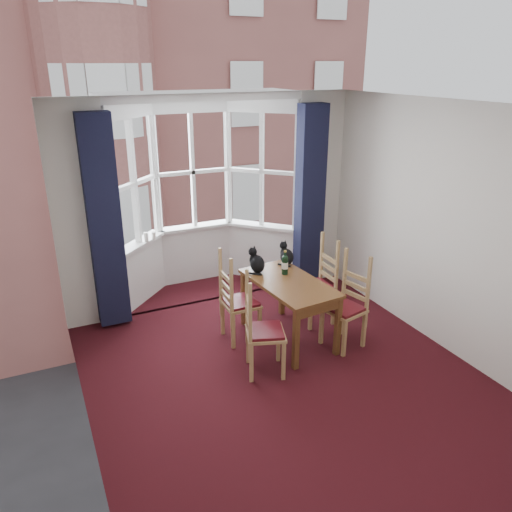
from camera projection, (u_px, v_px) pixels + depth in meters
floor at (289, 383)px, 5.25m from camera, size 4.50×4.50×0.00m
ceiling at (297, 107)px, 4.24m from camera, size 4.50×4.50×0.00m
wall_left at (72, 299)px, 3.96m from camera, size 0.00×4.50×4.50m
wall_right at (451, 232)px, 5.53m from camera, size 0.00×4.50×4.50m
wall_near at (484, 392)px, 2.84m from camera, size 4.00×0.00×4.00m
wall_back_pier_left at (82, 218)px, 6.00m from camera, size 0.70×0.12×2.80m
wall_back_pier_right at (317, 191)px, 7.29m from camera, size 0.70×0.12×2.80m
bay_window at (199, 195)px, 7.07m from camera, size 2.76×0.94×2.80m
curtain_left at (105, 224)px, 5.95m from camera, size 0.38×0.22×2.60m
curtain_right at (310, 198)px, 7.07m from camera, size 0.38×0.22×2.60m
dining_table at (289, 290)px, 5.87m from camera, size 0.79×1.32×0.76m
chair_left_near at (257, 333)px, 5.29m from camera, size 0.51×0.53×0.92m
chair_left_far at (233, 305)px, 5.91m from camera, size 0.41×0.43×0.92m
chair_right_near at (349, 307)px, 5.85m from camera, size 0.49×0.50×0.92m
chair_right_far at (322, 286)px, 6.39m from camera, size 0.40×0.42×0.92m
cat_left at (257, 262)px, 6.06m from camera, size 0.24×0.27×0.33m
cat_right at (286, 255)px, 6.31m from camera, size 0.19×0.24×0.30m
wine_bottle at (285, 264)px, 5.99m from camera, size 0.08×0.08×0.30m
candle_tall at (146, 237)px, 6.78m from camera, size 0.06×0.06×0.13m
candle_short at (154, 236)px, 6.86m from camera, size 0.06×0.06×0.11m
street at (66, 203)px, 34.67m from camera, size 80.00×80.00×0.00m
tenement_building at (88, 112)px, 16.50m from camera, size 18.40×7.80×15.20m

